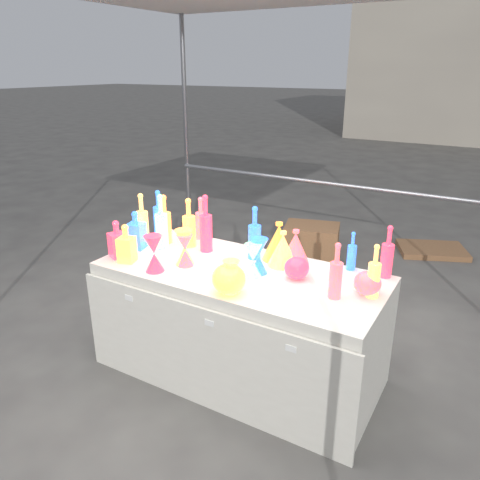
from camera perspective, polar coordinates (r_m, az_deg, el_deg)
The scene contains 31 objects.
ground at distance 3.31m, azimuth -0.00°, elevation -15.58°, with size 80.00×80.00×0.00m, color slate.
display_table at distance 3.10m, azimuth -0.09°, elevation -10.07°, with size 1.84×0.83×0.75m.
cardboard_box_closed at distance 4.96m, azimuth 8.67°, elevation -0.42°, with size 0.55×0.40×0.40m, color #8D613F.
cardboard_box_flat at distance 5.62m, azimuth 22.36°, elevation -1.13°, with size 0.70×0.50×0.06m, color #8D613F.
bottle_0 at distance 3.28m, azimuth -6.24°, elevation 2.15°, with size 0.09×0.09×0.35m, color #E51545, non-canonical shape.
bottle_1 at distance 3.54m, azimuth -9.87°, elevation 3.28°, with size 0.08×0.08×0.35m, color #188848, non-canonical shape.
bottle_2 at distance 3.18m, azimuth -4.20°, elevation 2.05°, with size 0.09×0.09×0.40m, color #D04815, non-canonical shape.
bottle_3 at distance 3.43m, azimuth -4.78°, elevation 2.69°, with size 0.08×0.08×0.32m, color #201CA6, non-canonical shape.
bottle_4 at distance 3.40m, azimuth -11.85°, elevation 2.62°, with size 0.09×0.09×0.37m, color #148264, non-canonical shape.
bottle_5 at distance 3.26m, azimuth -9.57°, elevation 2.22°, with size 0.09×0.09×0.39m, color #D12995, non-canonical shape.
bottle_6 at distance 3.37m, azimuth -9.18°, elevation 2.55°, with size 0.09×0.09×0.36m, color #E51545, non-canonical shape.
bottle_7 at distance 3.05m, azimuth 1.80°, elevation 0.91°, with size 0.08×0.08×0.36m, color #188848, non-canonical shape.
decanter_0 at distance 3.10m, azimuth -13.70°, elevation -0.37°, with size 0.10×0.10×0.25m, color #E51545, non-canonical shape.
decanter_1 at distance 3.19m, azimuth -14.76°, elevation 0.14°, with size 0.10×0.10×0.26m, color #D04815, non-canonical shape.
decanter_2 at distance 3.31m, azimuth -12.58°, elevation 1.21°, with size 0.11×0.11×0.27m, color #188848, non-canonical shape.
hourglass_0 at distance 2.93m, azimuth -10.44°, elevation -1.64°, with size 0.12×0.12×0.23m, color #D04815, non-canonical shape.
hourglass_1 at distance 2.98m, azimuth -6.70°, elevation -1.25°, with size 0.10×0.10×0.21m, color #201CA6, non-canonical shape.
hourglass_2 at distance 2.61m, azimuth -1.07°, elevation -4.52°, with size 0.10×0.10×0.20m, color #148264, non-canonical shape.
hourglass_3 at distance 2.80m, azimuth 1.59°, elevation -2.54°, with size 0.11×0.11×0.21m, color #D12995, non-canonical shape.
hourglass_4 at distance 3.00m, azimuth -6.81°, elevation -0.88°, with size 0.12×0.12×0.23m, color #E51545, non-canonical shape.
hourglass_5 at distance 2.85m, azimuth 2.31°, elevation -1.96°, with size 0.11×0.11×0.22m, color #188848, non-canonical shape.
globe_0 at distance 2.62m, azimuth -1.37°, elevation -4.94°, with size 0.19×0.19×0.15m, color #E51545, non-canonical shape.
globe_2 at distance 2.82m, azimuth 6.92°, elevation -3.55°, with size 0.15×0.15×0.12m, color #D04815, non-canonical shape.
globe_3 at distance 2.70m, azimuth 15.26°, elevation -5.26°, with size 0.15×0.15×0.12m, color #201CA6, non-canonical shape.
lampshade_0 at distance 3.06m, azimuth 4.74°, elevation -0.11°, with size 0.22×0.22×0.26m, color #BECE2B, non-canonical shape.
lampshade_2 at distance 3.02m, azimuth 6.77°, elevation -0.78°, with size 0.19×0.19×0.23m, color #201CA6, non-canonical shape.
lampshade_3 at distance 2.98m, azimuth 5.24°, elevation -1.02°, with size 0.19×0.19×0.23m, color #148264, non-canonical shape.
bottle_8 at distance 2.98m, azimuth 13.50°, elevation -1.29°, with size 0.06×0.06×0.25m, color #188848, non-canonical shape.
bottle_9 at distance 2.92m, azimuth 17.56°, elevation -1.35°, with size 0.07×0.07×0.33m, color #D04815, non-canonical shape.
bottle_10 at distance 2.59m, azimuth 11.65°, elevation -3.66°, with size 0.07×0.07×0.32m, color #201CA6, non-canonical shape.
bottle_11 at distance 2.65m, azimuth 16.07°, elevation -3.63°, with size 0.07×0.07×0.31m, color #148264, non-canonical shape.
Camera 1 is at (1.35, -2.31, 1.95)m, focal length 35.00 mm.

